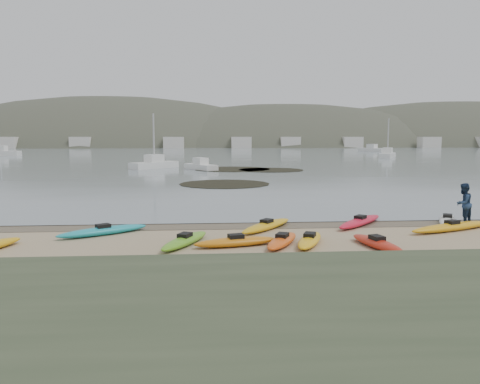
{
  "coord_description": "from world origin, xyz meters",
  "views": [
    {
      "loc": [
        -1.55,
        -21.67,
        4.08
      ],
      "look_at": [
        0.0,
        0.0,
        1.5
      ],
      "focal_mm": 35.0,
      "sensor_mm": 36.0,
      "label": 1
    }
  ],
  "objects": [
    {
      "name": "wet_sand",
      "position": [
        0.0,
        -0.3,
        0.0
      ],
      "size": [
        60.0,
        60.0,
        0.0
      ],
      "primitive_type": "plane",
      "color": "brown",
      "rests_on": "ground"
    },
    {
      "name": "far_town",
      "position": [
        6.0,
        145.0,
        2.0
      ],
      "size": [
        199.0,
        5.0,
        4.0
      ],
      "color": "beige",
      "rests_on": "ground"
    },
    {
      "name": "ground",
      "position": [
        0.0,
        0.0,
        0.0
      ],
      "size": [
        600.0,
        600.0,
        0.0
      ],
      "primitive_type": "plane",
      "color": "tan",
      "rests_on": "ground"
    },
    {
      "name": "water",
      "position": [
        0.0,
        300.0,
        0.01
      ],
      "size": [
        1200.0,
        1200.0,
        0.0
      ],
      "primitive_type": "plane",
      "color": "slate",
      "rests_on": "ground"
    },
    {
      "name": "kayaks",
      "position": [
        0.97,
        -3.38,
        0.17
      ],
      "size": [
        22.07,
        10.34,
        0.34
      ],
      "color": "gold",
      "rests_on": "ground"
    },
    {
      "name": "moored_boats",
      "position": [
        2.34,
        72.92,
        0.53
      ],
      "size": [
        96.79,
        74.86,
        1.17
      ],
      "color": "silver",
      "rests_on": "ground"
    },
    {
      "name": "kelp_mats",
      "position": [
        2.52,
        30.83,
        0.03
      ],
      "size": [
        14.12,
        26.93,
        0.04
      ],
      "color": "black",
      "rests_on": "water"
    },
    {
      "name": "person_east",
      "position": [
        10.44,
        -0.8,
        0.96
      ],
      "size": [
        1.18,
        1.11,
        1.92
      ],
      "primitive_type": "imported",
      "rotation": [
        0.0,
        0.0,
        3.7
      ],
      "color": "navy",
      "rests_on": "ground"
    },
    {
      "name": "far_hills",
      "position": [
        39.38,
        193.97,
        -15.93
      ],
      "size": [
        550.0,
        135.0,
        80.0
      ],
      "color": "#384235",
      "rests_on": "ground"
    }
  ]
}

